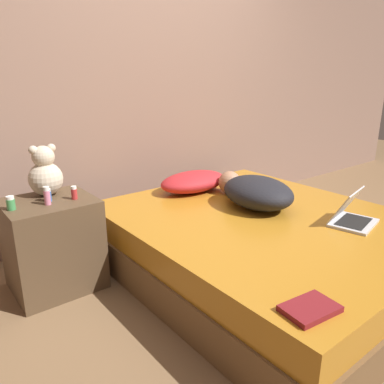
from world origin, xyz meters
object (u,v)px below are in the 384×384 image
at_px(pillow, 194,181).
at_px(bottle_pink, 47,196).
at_px(bottle_red, 74,193).
at_px(bottle_green, 11,203).
at_px(teddy_bear, 45,173).
at_px(person_lying, 255,191).
at_px(book, 310,309).
at_px(bottle_blue, 48,195).
at_px(laptop, 351,216).

xyz_separation_m(pillow, bottle_pink, (-1.15, -0.12, 0.14)).
bearing_deg(bottle_red, bottle_green, 174.31).
xyz_separation_m(pillow, teddy_bear, (-1.09, 0.06, 0.23)).
xyz_separation_m(bottle_red, bottle_pink, (-0.16, -0.00, 0.01)).
height_order(person_lying, book, person_lying).
bearing_deg(bottle_green, pillow, 3.78).
distance_m(pillow, teddy_bear, 1.12).
height_order(person_lying, bottle_blue, bottle_blue).
xyz_separation_m(teddy_bear, bottle_green, (-0.24, -0.15, -0.10)).
height_order(person_lying, teddy_bear, teddy_bear).
relative_size(person_lying, bottle_red, 9.30).
bearing_deg(bottle_red, person_lying, -20.04).
relative_size(pillow, laptop, 1.69).
bearing_deg(bottle_red, bottle_pink, -179.20).
bearing_deg(bottle_red, bottle_blue, 158.06).
distance_m(laptop, book, 1.03).
height_order(teddy_bear, book, teddy_bear).
relative_size(person_lying, laptop, 2.18).
bearing_deg(bottle_blue, pillow, 3.40).
distance_m(teddy_bear, bottle_red, 0.23).
relative_size(laptop, bottle_red, 4.26).
height_order(person_lying, bottle_red, bottle_red).
bearing_deg(person_lying, bottle_pink, 172.92).
bearing_deg(person_lying, teddy_bear, 164.60).
relative_size(pillow, book, 2.49).
relative_size(bottle_pink, bottle_green, 1.37).
distance_m(teddy_bear, bottle_blue, 0.17).
distance_m(pillow, bottle_blue, 1.14).
relative_size(laptop, bottle_blue, 4.42).
bearing_deg(teddy_bear, bottle_blue, -106.43).
bearing_deg(bottle_red, teddy_bear, 117.86).
distance_m(bottle_blue, book, 1.54).
xyz_separation_m(person_lying, bottle_green, (-1.46, 0.44, 0.11)).
xyz_separation_m(laptop, teddy_bear, (-1.42, 1.19, 0.25)).
height_order(teddy_bear, bottle_pink, teddy_bear).
bearing_deg(teddy_bear, book, -73.59).
relative_size(teddy_bear, book, 1.34).
distance_m(person_lying, book, 1.24).
xyz_separation_m(teddy_bear, bottle_pink, (-0.06, -0.19, -0.08)).
xyz_separation_m(person_lying, teddy_bear, (-1.22, 0.59, 0.20)).
relative_size(laptop, teddy_bear, 1.10).
height_order(pillow, book, pillow).
height_order(bottle_blue, book, bottle_blue).
xyz_separation_m(pillow, bottle_blue, (-1.13, -0.07, 0.13)).
bearing_deg(bottle_blue, person_lying, -20.25).
xyz_separation_m(pillow, bottle_green, (-1.33, -0.09, 0.13)).
height_order(laptop, bottle_blue, bottle_blue).
bearing_deg(pillow, teddy_bear, 176.72).
height_order(pillow, laptop, laptop).
bearing_deg(bottle_blue, book, -70.83).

